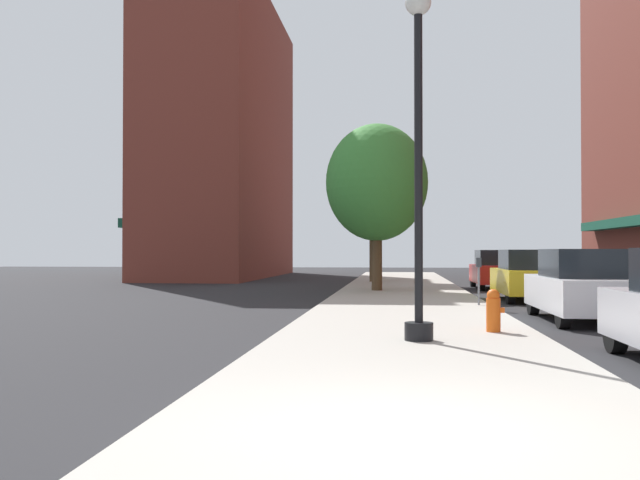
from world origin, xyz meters
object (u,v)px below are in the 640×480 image
lamppost (418,156)px  parking_meter_near (479,275)px  fire_hydrant (493,310)px  tree_mid (373,178)px  car_white (582,286)px  tree_near (377,183)px  car_yellow (527,276)px  car_red (496,270)px

lamppost → parking_meter_near: bearing=76.5°
fire_hydrant → tree_mid: tree_mid is taller
parking_meter_near → tree_mid: size_ratio=0.17×
lamppost → car_white: 6.54m
tree_near → car_yellow: 6.94m
lamppost → car_red: (3.84, 18.69, -2.39)m
tree_mid → car_red: (5.34, -3.80, -4.39)m
tree_near → tree_mid: bearing=92.8°
lamppost → tree_mid: bearing=93.8°
car_white → car_red: bearing=91.9°
fire_hydrant → parking_meter_near: 6.53m
lamppost → car_red: bearing=78.4°
lamppost → car_red: 19.23m
lamppost → car_yellow: (3.84, 11.45, -2.39)m
car_yellow → car_red: bearing=90.0°
lamppost → car_white: lamppost is taller
tree_mid → lamppost: bearing=-86.2°
lamppost → fire_hydrant: bearing=44.8°
tree_mid → car_white: tree_mid is taller
parking_meter_near → car_red: 10.97m
car_white → lamppost: bearing=-127.3°
fire_hydrant → car_white: size_ratio=0.18×
car_yellow → tree_mid: bearing=115.9°
tree_near → tree_mid: size_ratio=0.85×
parking_meter_near → lamppost: bearing=-103.5°
parking_meter_near → car_red: size_ratio=0.30×
lamppost → fire_hydrant: (1.41, 1.40, -2.68)m
tree_near → car_red: tree_near is taller
lamppost → tree_near: size_ratio=0.93×
parking_meter_near → car_red: (1.95, 10.79, -0.14)m
car_white → car_yellow: 6.72m
lamppost → tree_near: bearing=94.3°
fire_hydrant → car_white: 4.13m
fire_hydrant → car_white: bearing=53.8°
car_white → car_yellow: bearing=91.9°
fire_hydrant → parking_meter_near: (0.48, 6.49, 0.43)m
lamppost → car_yellow: 12.31m
lamppost → car_red: lamppost is taller
car_yellow → parking_meter_near: bearing=-118.7°
car_yellow → lamppost: bearing=-108.5°
parking_meter_near → fire_hydrant: bearing=-94.2°
fire_hydrant → parking_meter_near: bearing=85.8°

